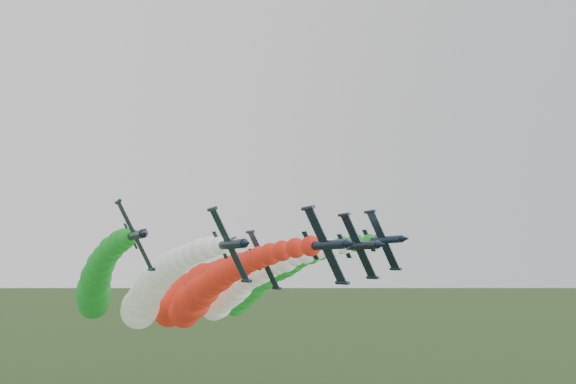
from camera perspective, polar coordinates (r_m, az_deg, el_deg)
name	(u,v)px	position (r m, az deg, el deg)	size (l,w,h in m)	color
jet_lead	(200,296)	(133.97, -8.96, -10.43)	(13.49, 95.57, 24.17)	black
jet_inner_left	(148,295)	(139.31, -14.01, -10.11)	(14.27, 96.34, 24.95)	black
jet_inner_right	(233,290)	(145.26, -5.56, -9.92)	(13.28, 95.35, 23.96)	black
jet_outer_left	(96,287)	(146.52, -18.95, -9.09)	(13.52, 95.60, 24.20)	black
jet_outer_right	(255,285)	(154.32, -3.42, -9.44)	(13.89, 95.96, 24.57)	black
jet_trail	(180,298)	(159.98, -10.92, -10.53)	(14.20, 96.27, 24.88)	black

